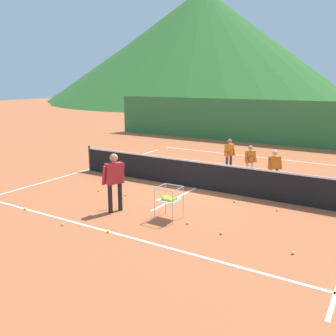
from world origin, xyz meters
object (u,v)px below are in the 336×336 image
at_px(tennis_ball_1, 221,233).
at_px(tennis_ball_2, 126,195).
at_px(tennis_ball_3, 234,201).
at_px(tennis_ball_6, 187,223).
at_px(tennis_ball_7, 108,231).
at_px(ball_cart, 169,199).
at_px(tennis_ball_5, 25,209).
at_px(tennis_ball_8, 62,224).
at_px(student_2, 274,165).
at_px(student_0, 229,152).
at_px(tennis_ball_0, 277,210).
at_px(student_1, 250,159).
at_px(tennis_net, 196,174).
at_px(tennis_ball_9, 293,253).
at_px(tennis_ball_4, 99,190).
at_px(instructor, 114,177).

xyz_separation_m(tennis_ball_1, tennis_ball_2, (-3.90, 1.24, 0.00)).
xyz_separation_m(tennis_ball_3, tennis_ball_6, (-0.36, -2.35, 0.00)).
height_order(tennis_ball_1, tennis_ball_7, same).
bearing_deg(ball_cart, tennis_ball_5, -158.26).
bearing_deg(tennis_ball_8, student_2, 61.02).
bearing_deg(student_0, tennis_ball_0, -50.87).
distance_m(tennis_ball_6, tennis_ball_7, 2.06).
distance_m(tennis_ball_1, tennis_ball_2, 4.10).
distance_m(student_1, tennis_ball_5, 8.12).
relative_size(tennis_net, tennis_ball_2, 146.61).
bearing_deg(student_0, tennis_ball_9, -56.96).
height_order(tennis_ball_4, tennis_ball_8, same).
bearing_deg(tennis_ball_3, tennis_ball_7, -114.78).
distance_m(tennis_net, tennis_ball_0, 3.22).
relative_size(student_0, student_2, 1.04).
xyz_separation_m(tennis_ball_0, tennis_ball_3, (-1.34, 0.10, 0.00)).
relative_size(tennis_ball_1, tennis_ball_8, 1.00).
height_order(student_0, tennis_ball_9, student_0).
height_order(tennis_ball_1, tennis_ball_5, same).
xyz_separation_m(tennis_ball_1, tennis_ball_3, (-0.64, 2.48, 0.00)).
bearing_deg(tennis_ball_5, tennis_ball_4, 77.18).
relative_size(tennis_ball_1, tennis_ball_7, 1.00).
bearing_deg(tennis_ball_6, tennis_ball_8, -147.06).
relative_size(student_0, tennis_ball_8, 19.95).
xyz_separation_m(tennis_ball_3, tennis_ball_4, (-4.34, -1.33, 0.00)).
bearing_deg(student_1, tennis_ball_2, -122.34).
xyz_separation_m(student_1, ball_cart, (-0.40, -5.26, -0.19)).
distance_m(instructor, tennis_ball_5, 2.82).
bearing_deg(tennis_ball_5, tennis_net, 55.27).
bearing_deg(instructor, tennis_ball_8, -106.63).
distance_m(tennis_ball_0, tennis_ball_5, 7.28).
bearing_deg(tennis_ball_7, student_0, 89.29).
bearing_deg(student_1, tennis_ball_6, -87.60).
distance_m(tennis_ball_3, tennis_ball_7, 4.23).
relative_size(tennis_ball_4, tennis_ball_8, 1.00).
height_order(tennis_ball_2, tennis_ball_8, same).
bearing_deg(tennis_ball_7, tennis_ball_9, 16.03).
xyz_separation_m(tennis_ball_1, tennis_ball_7, (-2.41, -1.36, 0.00)).
distance_m(tennis_ball_3, tennis_ball_4, 4.54).
relative_size(tennis_ball_6, tennis_ball_9, 1.00).
height_order(instructor, tennis_ball_7, instructor).
xyz_separation_m(student_1, tennis_ball_7, (-1.19, -6.84, -0.74)).
bearing_deg(tennis_ball_1, tennis_ball_3, 104.41).
distance_m(tennis_net, tennis_ball_7, 4.62).
bearing_deg(instructor, tennis_ball_2, 116.79).
bearing_deg(student_1, tennis_ball_3, -79.01).
height_order(student_1, tennis_ball_9, student_1).
bearing_deg(tennis_ball_5, tennis_ball_7, -0.19).
relative_size(tennis_ball_5, tennis_ball_7, 1.00).
height_order(instructor, tennis_ball_5, instructor).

